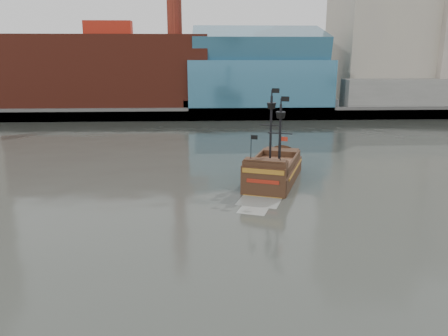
{
  "coord_description": "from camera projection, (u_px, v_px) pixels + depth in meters",
  "views": [
    {
      "loc": [
        -1.97,
        -26.25,
        13.36
      ],
      "look_at": [
        -0.29,
        9.17,
        4.0
      ],
      "focal_mm": 35.0,
      "sensor_mm": 36.0,
      "label": 1
    }
  ],
  "objects": [
    {
      "name": "seawall",
      "position": [
        213.0,
        114.0,
        88.89
      ],
      "size": [
        220.0,
        1.0,
        2.6
      ],
      "primitive_type": "cube",
      "color": "#4C4C49",
      "rests_on": "ground"
    },
    {
      "name": "promenade_far",
      "position": [
        211.0,
        100.0,
        117.45
      ],
      "size": [
        220.0,
        60.0,
        2.0
      ],
      "primitive_type": "cube",
      "color": "slate",
      "rests_on": "ground"
    },
    {
      "name": "pirate_ship",
      "position": [
        273.0,
        173.0,
        46.57
      ],
      "size": [
        8.68,
        14.59,
        10.49
      ],
      "rotation": [
        0.0,
        0.0,
        -0.35
      ],
      "color": "black",
      "rests_on": "ground"
    },
    {
      "name": "skyline",
      "position": [
        232.0,
        5.0,
        104.5
      ],
      "size": [
        149.0,
        45.0,
        62.0
      ],
      "color": "brown",
      "rests_on": "promenade_far"
    },
    {
      "name": "ground",
      "position": [
        235.0,
        262.0,
        28.85
      ],
      "size": [
        400.0,
        400.0,
        0.0
      ],
      "primitive_type": "plane",
      "color": "#2A2D28",
      "rests_on": "ground"
    }
  ]
}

